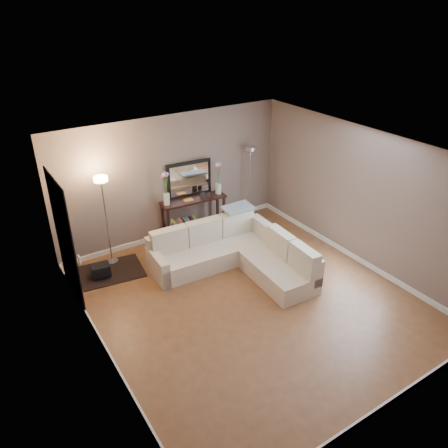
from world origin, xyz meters
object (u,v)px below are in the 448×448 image
console_table (190,216)px  floor_lamp_unlit (250,169)px  sectional_sofa (234,253)px  floor_lamp_lit (104,204)px

console_table → floor_lamp_unlit: floor_lamp_unlit is taller
sectional_sofa → floor_lamp_unlit: size_ratio=1.40×
console_table → sectional_sofa: bearing=-85.8°
floor_lamp_lit → console_table: bearing=2.8°
console_table → floor_lamp_unlit: 1.71m
sectional_sofa → floor_lamp_lit: floor_lamp_lit is taller
sectional_sofa → floor_lamp_lit: bearing=143.4°
console_table → floor_lamp_unlit: bearing=1.3°
console_table → floor_lamp_unlit: size_ratio=0.83×
console_table → floor_lamp_lit: (-1.80, -0.09, 0.77)m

